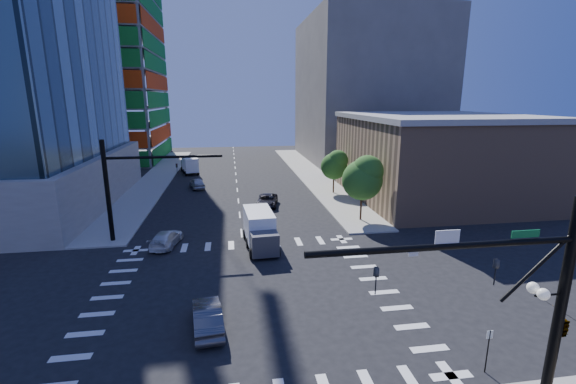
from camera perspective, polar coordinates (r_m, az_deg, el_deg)
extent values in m
plane|color=black|center=(26.22, -6.02, -14.92)|extent=(160.00, 160.00, 0.00)
cube|color=silver|center=(26.22, -6.02, -14.92)|extent=(20.00, 20.00, 0.01)
cube|color=gray|center=(65.60, 3.27, 2.75)|extent=(5.00, 60.00, 0.15)
cube|color=gray|center=(65.30, -18.75, 1.99)|extent=(5.00, 60.00, 0.15)
cube|color=#167E2A|center=(87.01, -19.13, 20.93)|extent=(0.12, 24.00, 49.00)
cube|color=red|center=(78.11, -30.63, 20.75)|extent=(24.00, 0.12, 49.00)
cube|color=#997759|center=(52.42, 21.07, 4.54)|extent=(20.00, 22.00, 10.00)
cube|color=gray|center=(51.93, 21.57, 10.32)|extent=(20.50, 22.50, 0.60)
cube|color=#5F5956|center=(82.83, 11.39, 14.48)|extent=(24.00, 30.00, 28.00)
cylinder|color=black|center=(18.60, 35.33, -14.10)|extent=(0.40, 0.40, 9.00)
cylinder|color=black|center=(14.51, 22.41, -7.48)|extent=(10.00, 0.24, 0.24)
cylinder|color=black|center=(16.98, 32.71, -9.60)|extent=(2.50, 0.14, 2.50)
imported|color=black|center=(16.00, 28.31, -10.40)|extent=(0.16, 0.20, 1.00)
imported|color=black|center=(13.88, 12.86, -12.68)|extent=(0.16, 0.20, 1.00)
imported|color=black|center=(19.05, 35.61, -15.70)|extent=(0.53, 2.48, 1.00)
cube|color=white|center=(14.40, 22.54, -6.18)|extent=(0.90, 0.04, 0.50)
cube|color=#0E632F|center=(16.14, 31.74, -5.31)|extent=(1.10, 0.04, 0.28)
cylinder|color=black|center=(17.91, 34.22, -12.48)|extent=(1.20, 0.08, 0.08)
sphere|color=white|center=(17.68, 32.54, -11.87)|extent=(0.44, 0.44, 0.44)
sphere|color=white|center=(17.35, 33.63, -12.50)|extent=(0.44, 0.44, 0.44)
cylinder|color=black|center=(36.99, -25.19, 0.09)|extent=(0.40, 0.40, 9.00)
cylinder|color=black|center=(35.34, -17.86, 4.95)|extent=(10.00, 0.24, 0.24)
imported|color=black|center=(35.37, -16.13, 3.27)|extent=(0.16, 0.20, 1.00)
cylinder|color=#382316|center=(40.91, 10.74, -2.49)|extent=(0.20, 0.20, 2.27)
sphere|color=#154F19|center=(40.17, 10.94, 1.75)|extent=(4.16, 4.16, 4.16)
sphere|color=#427025|center=(39.84, 11.68, 3.04)|extent=(3.25, 3.25, 3.25)
cylinder|color=#382316|center=(52.13, 6.75, 0.97)|extent=(0.20, 0.20, 1.92)
sphere|color=#154F19|center=(51.62, 6.83, 3.80)|extent=(3.52, 3.52, 3.52)
sphere|color=#427025|center=(51.31, 7.37, 4.66)|extent=(2.75, 2.75, 2.75)
cylinder|color=black|center=(21.43, 27.44, -20.26)|extent=(0.06, 0.06, 2.20)
cube|color=silver|center=(20.96, 27.72, -18.19)|extent=(0.30, 0.03, 0.40)
imported|color=black|center=(45.86, -3.10, -1.27)|extent=(3.15, 5.29, 1.38)
imported|color=white|center=(35.36, -17.57, -6.56)|extent=(2.76, 4.89, 1.34)
imported|color=#ACADB4|center=(56.37, -13.32, 1.28)|extent=(2.76, 4.66, 1.49)
imported|color=#4E4D52|center=(22.92, -11.85, -17.63)|extent=(2.04, 4.56, 1.45)
cube|color=white|center=(33.00, -4.11, -5.30)|extent=(2.58, 4.87, 2.46)
cube|color=#3E3F46|center=(33.21, -4.09, -6.31)|extent=(2.28, 1.84, 1.80)
cube|color=white|center=(68.10, -14.40, 4.13)|extent=(3.17, 4.84, 2.31)
cube|color=#3E3F46|center=(68.19, -14.38, 3.65)|extent=(2.38, 2.06, 1.69)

